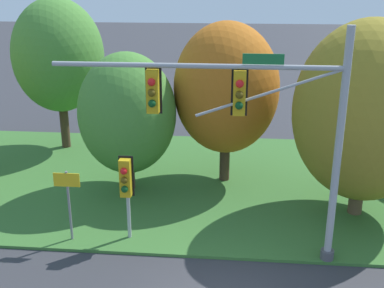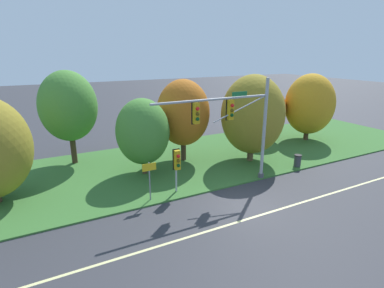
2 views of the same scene
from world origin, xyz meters
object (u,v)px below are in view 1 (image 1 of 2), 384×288
Objects in this scene: tree_behind_signpost at (127,114)px; tree_tall_centre at (367,112)px; route_sign_post at (68,195)px; tree_left_of_mast at (58,56)px; pedestrian_signal_near_kerb at (126,182)px; traffic_signal_mast at (258,118)px; tree_mid_verge at (226,88)px.

tree_behind_signpost is 8.65m from tree_tall_centre.
tree_left_of_mast reaches higher than route_sign_post.
pedestrian_signal_near_kerb is at bearing 4.26° from route_sign_post.
tree_left_of_mast is at bearing 132.82° from tree_behind_signpost.
tree_tall_centre reaches higher than pedestrian_signal_near_kerb.
tree_tall_centre is at bearing 40.12° from traffic_signal_mast.
pedestrian_signal_near_kerb is at bearing -119.44° from tree_mid_verge.
tree_mid_verge reaches higher than route_sign_post.
tree_mid_verge is at bearing -22.86° from tree_left_of_mast.
tree_behind_signpost reaches higher than route_sign_post.
pedestrian_signal_near_kerb is at bearing 172.12° from traffic_signal_mast.
pedestrian_signal_near_kerb reaches higher than route_sign_post.
route_sign_post is at bearing -69.73° from tree_left_of_mast.
traffic_signal_mast is at bearing -7.88° from pedestrian_signal_near_kerb.
tree_tall_centre is (8.52, -1.36, 0.67)m from tree_behind_signpost.
pedestrian_signal_near_kerb is 1.90m from route_sign_post.
tree_tall_centre is (4.78, -2.58, -0.11)m from tree_mid_verge.
tree_tall_centre is (12.78, -5.96, -0.75)m from tree_left_of_mast.
route_sign_post is 4.52m from tree_behind_signpost.
tree_behind_signpost reaches higher than pedestrian_signal_near_kerb.
traffic_signal_mast is at bearing -4.05° from route_sign_post.
pedestrian_signal_near_kerb is 8.34m from tree_tall_centre.
tree_left_of_mast is at bearing 155.01° from tree_tall_centre.
route_sign_post is 10.19m from tree_tall_centre.
traffic_signal_mast is 6.44m from route_sign_post.
traffic_signal_mast is 1.19× the size of tree_tall_centre.
traffic_signal_mast reaches higher than tree_mid_verge.
tree_behind_signpost is (4.26, -4.60, -1.42)m from tree_left_of_mast.
traffic_signal_mast is at bearing -139.88° from tree_tall_centre.
traffic_signal_mast is 2.87× the size of pedestrian_signal_near_kerb.
tree_mid_verge is (8.00, -3.37, -0.64)m from tree_left_of_mast.
tree_behind_signpost is (-0.80, 3.98, 1.07)m from pedestrian_signal_near_kerb.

